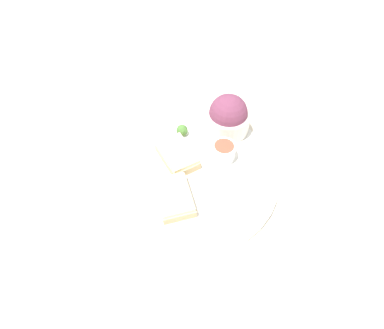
{
  "coord_description": "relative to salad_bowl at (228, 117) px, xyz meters",
  "views": [
    {
      "loc": [
        -0.24,
        0.24,
        0.49
      ],
      "look_at": [
        0.0,
        0.0,
        0.03
      ],
      "focal_mm": 28.0,
      "sensor_mm": 36.0,
      "label": 1
    }
  ],
  "objects": [
    {
      "name": "cheese_toast_near",
      "position": [
        -0.05,
        0.2,
        -0.02
      ],
      "size": [
        0.1,
        0.09,
        0.03
      ],
      "color": "#D1B27F",
      "rests_on": "dinner_plate"
    },
    {
      "name": "cheese_toast_far",
      "position": [
        0.01,
        0.14,
        -0.02
      ],
      "size": [
        0.1,
        0.08,
        0.03
      ],
      "color": "#D1B27F",
      "rests_on": "dinner_plate"
    },
    {
      "name": "dinner_plate",
      "position": [
        -0.03,
        0.13,
        -0.04
      ],
      "size": [
        0.34,
        0.34,
        0.01
      ],
      "color": "white",
      "rests_on": "ground_plane"
    },
    {
      "name": "sauce_ramekin",
      "position": [
        -0.05,
        0.07,
        -0.02
      ],
      "size": [
        0.05,
        0.05,
        0.04
      ],
      "color": "white",
      "rests_on": "dinner_plate"
    },
    {
      "name": "salad_bowl",
      "position": [
        0.0,
        0.0,
        0.0
      ],
      "size": [
        0.09,
        0.09,
        0.09
      ],
      "color": "silver",
      "rests_on": "dinner_plate"
    },
    {
      "name": "garnish",
      "position": [
        0.06,
        0.08,
        -0.02
      ],
      "size": [
        0.02,
        0.02,
        0.02
      ],
      "color": "#477533",
      "rests_on": "dinner_plate"
    },
    {
      "name": "wine_glass",
      "position": [
        -0.27,
        0.25,
        0.05
      ],
      "size": [
        0.1,
        0.1,
        0.14
      ],
      "color": "silver",
      "rests_on": "ground_plane"
    },
    {
      "name": "ground_plane",
      "position": [
        -0.03,
        0.13,
        -0.05
      ],
      "size": [
        4.0,
        4.0,
        0.0
      ],
      "primitive_type": "plane",
      "color": "beige"
    }
  ]
}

